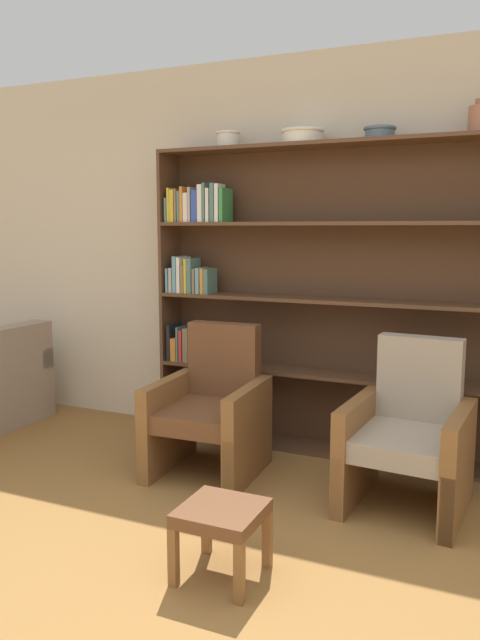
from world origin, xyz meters
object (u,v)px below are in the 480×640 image
bowl_stoneware (228,139)px  armchair_leather (211,411)px  footstool (222,519)px  bookshelf (308,300)px  bowl_brass (302,136)px  armchair_cushioned (409,437)px  bowl_sage (380,132)px

bowl_stoneware → armchair_leather: bowl_stoneware is taller
armchair_leather → footstool: (0.61, -1.10, -0.13)m
bookshelf → armchair_leather: bearing=-122.2°
bowl_stoneware → armchair_leather: size_ratio=0.19×
bowl_brass → armchair_cushioned: bowl_brass is taller
bookshelf → footstool: size_ratio=7.30×
bookshelf → armchair_cushioned: bearing=-39.1°
bowl_brass → footstool: bowl_brass is taller
bookshelf → footstool: bearing=-84.0°
footstool → armchair_cushioned: bearing=60.0°
bowl_sage → bowl_stoneware: bearing=180.0°
bowl_stoneware → bowl_sage: bowl_stoneware is taller
armchair_cushioned → armchair_leather: bearing=4.1°
bowl_sage → armchair_cushioned: 1.91m
armchair_leather → armchair_cushioned: (1.24, -0.00, 0.00)m
bookshelf → bowl_stoneware: (-0.60, -0.03, 1.12)m
bowl_brass → armchair_leather: bearing=-120.5°
bookshelf → bowl_sage: bearing=-3.7°
bowl_sage → footstool: bowl_sage is taller
armchair_leather → armchair_cushioned: 1.24m
bookshelf → bowl_brass: (-0.05, -0.03, 1.11)m
bowl_sage → footstool: bearing=-99.3°
armchair_cushioned → footstool: bearing=64.1°
bookshelf → armchair_cushioned: bookshelf is taller
bookshelf → armchair_cushioned: 1.25m
bowl_brass → footstool: 2.59m
bookshelf → bowl_stoneware: bearing=-177.1°
footstool → bookshelf: bearing=96.0°
bookshelf → bowl_stoneware: size_ratio=14.95×
bowl_sage → armchair_cushioned: bowl_sage is taller
bowl_stoneware → footstool: bearing=-65.8°
bowl_stoneware → footstool: (0.78, -1.74, -1.91)m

